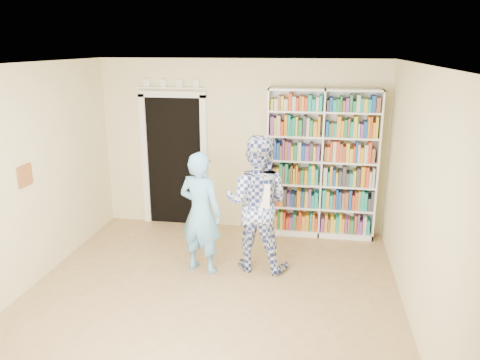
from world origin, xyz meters
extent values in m
plane|color=olive|center=(0.00, 0.00, 0.00)|extent=(5.00, 5.00, 0.00)
plane|color=white|center=(0.00, 0.00, 2.70)|extent=(5.00, 5.00, 0.00)
plane|color=beige|center=(0.00, 2.50, 1.35)|extent=(4.50, 0.00, 4.50)
plane|color=beige|center=(-2.25, 0.00, 1.35)|extent=(0.00, 5.00, 5.00)
plane|color=beige|center=(2.25, 0.00, 1.35)|extent=(0.00, 5.00, 5.00)
cube|color=white|center=(1.26, 2.34, 1.14)|extent=(1.66, 0.31, 2.28)
cube|color=white|center=(1.26, 2.34, 1.14)|extent=(0.03, 0.31, 2.28)
cube|color=black|center=(-1.10, 2.48, 1.05)|extent=(0.90, 0.03, 2.10)
cube|color=white|center=(-1.60, 2.47, 1.05)|extent=(0.10, 0.06, 2.20)
cube|color=white|center=(-0.60, 2.47, 1.05)|extent=(0.10, 0.06, 2.20)
cube|color=white|center=(-1.10, 2.47, 2.15)|extent=(1.10, 0.06, 0.10)
cube|color=white|center=(-1.10, 2.46, 2.25)|extent=(1.10, 0.08, 0.02)
cube|color=brown|center=(-2.23, 0.20, 1.40)|extent=(0.03, 0.25, 0.25)
imported|color=#64ABDF|center=(-0.26, 0.86, 0.81)|extent=(0.68, 0.54, 1.62)
imported|color=navy|center=(0.44, 1.07, 0.91)|extent=(0.97, 0.80, 1.82)
cube|color=white|center=(0.52, 0.83, 1.09)|extent=(0.23, 0.05, 0.32)
camera|label=1|loc=(1.16, -4.65, 2.90)|focal=35.00mm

